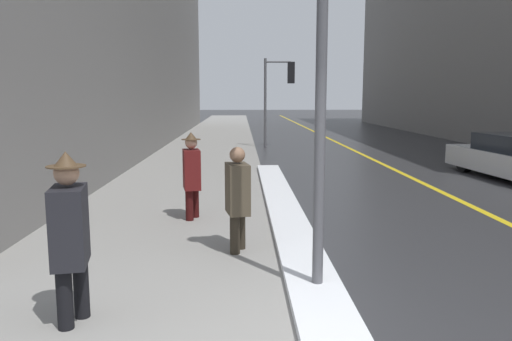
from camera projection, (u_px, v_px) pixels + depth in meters
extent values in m
cube|color=gray|center=(204.00, 155.00, 18.69)|extent=(4.00, 80.00, 0.01)
cube|color=gold|center=(363.00, 155.00, 18.87)|extent=(0.16, 80.00, 0.00)
cube|color=white|center=(286.00, 214.00, 9.16)|extent=(0.63, 12.30, 0.11)
cylinder|color=#515156|center=(321.00, 80.00, 5.29)|extent=(0.12, 0.12, 4.71)
cylinder|color=#515156|center=(265.00, 103.00, 21.39)|extent=(0.11, 0.11, 3.79)
cylinder|color=#515156|center=(278.00, 62.00, 21.14)|extent=(1.10, 0.10, 0.07)
cube|color=black|center=(291.00, 73.00, 21.20)|extent=(0.31, 0.21, 0.90)
sphere|color=red|center=(291.00, 66.00, 21.28)|extent=(0.19, 0.19, 0.19)
sphere|color=orange|center=(291.00, 73.00, 21.32)|extent=(0.19, 0.19, 0.19)
sphere|color=green|center=(291.00, 80.00, 21.36)|extent=(0.19, 0.19, 0.19)
cylinder|color=black|center=(81.00, 277.00, 4.90)|extent=(0.15, 0.15, 0.86)
cylinder|color=black|center=(64.00, 286.00, 4.65)|extent=(0.15, 0.15, 0.86)
cube|color=black|center=(69.00, 226.00, 4.69)|extent=(0.39, 0.56, 0.75)
sphere|color=tan|center=(66.00, 173.00, 4.62)|extent=(0.23, 0.23, 0.23)
cylinder|color=#4C3823|center=(66.00, 166.00, 4.61)|extent=(0.36, 0.36, 0.01)
cone|color=#4C3823|center=(66.00, 159.00, 4.60)|extent=(0.22, 0.22, 0.14)
cylinder|color=#2A241B|center=(241.00, 222.00, 7.13)|extent=(0.14, 0.14, 0.80)
cylinder|color=#2A241B|center=(235.00, 226.00, 6.90)|extent=(0.14, 0.14, 0.80)
cube|color=#473D2D|center=(238.00, 189.00, 6.94)|extent=(0.37, 0.53, 0.70)
sphere|color=#8C664C|center=(237.00, 155.00, 6.87)|extent=(0.22, 0.22, 0.22)
cube|color=black|center=(233.00, 195.00, 7.29)|extent=(0.14, 0.23, 0.28)
cylinder|color=#340C0C|center=(195.00, 196.00, 9.01)|extent=(0.14, 0.14, 0.80)
cylinder|color=#340C0C|center=(189.00, 199.00, 8.77)|extent=(0.14, 0.14, 0.80)
cube|color=#561414|center=(192.00, 169.00, 8.81)|extent=(0.37, 0.53, 0.70)
sphere|color=tan|center=(191.00, 143.00, 8.74)|extent=(0.22, 0.22, 0.22)
cylinder|color=#4C3823|center=(191.00, 139.00, 8.74)|extent=(0.33, 0.33, 0.01)
cone|color=#4C3823|center=(191.00, 136.00, 8.73)|extent=(0.21, 0.21, 0.13)
cylinder|color=black|center=(465.00, 161.00, 14.54)|extent=(0.28, 0.69, 0.67)
cylinder|color=black|center=(512.00, 160.00, 14.71)|extent=(0.28, 0.69, 0.67)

